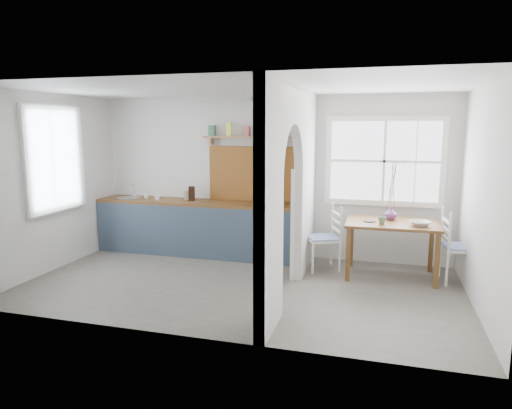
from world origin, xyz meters
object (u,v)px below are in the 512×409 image
(dining_table, at_px, (391,249))
(kettle, at_px, (265,196))
(vase, at_px, (391,213))
(chair_left, at_px, (323,237))
(chair_right, at_px, (461,246))

(dining_table, relative_size, kettle, 4.70)
(dining_table, height_order, vase, vase)
(dining_table, distance_m, kettle, 2.06)
(chair_left, relative_size, chair_right, 0.96)
(vase, bearing_deg, kettle, 175.54)
(chair_left, xyz_separation_m, kettle, (-0.95, 0.23, 0.55))
(chair_right, relative_size, vase, 5.48)
(kettle, height_order, vase, kettle)
(chair_right, height_order, vase, chair_right)
(dining_table, height_order, chair_right, chair_right)
(chair_left, relative_size, kettle, 3.61)
(kettle, bearing_deg, vase, -12.29)
(chair_right, distance_m, vase, 1.02)
(dining_table, relative_size, chair_left, 1.30)
(chair_left, distance_m, kettle, 1.12)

